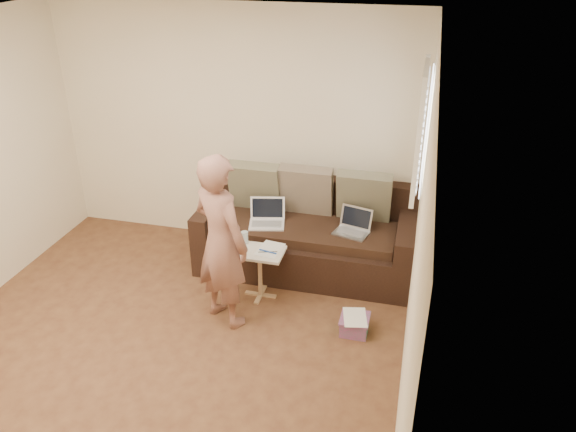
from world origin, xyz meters
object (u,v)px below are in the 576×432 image
Objects in this scene: drinking_glass at (245,237)px; striped_box at (355,324)px; laptop_silver at (351,234)px; person at (221,242)px; side_table at (260,274)px; sofa at (306,232)px; laptop_white at (267,225)px.

striped_box is (1.15, -0.45, -0.49)m from drinking_glass.
striped_box is at bearing -63.34° from laptop_silver.
drinking_glass is at bearing -64.32° from person.
person is at bearing -117.41° from side_table.
person is at bearing -176.22° from striped_box.
side_table is 1.04m from striped_box.
laptop_silver is 2.73× the size of drinking_glass.
sofa is at bearing -87.81° from person.
sofa is at bearing 7.19° from laptop_white.
sofa reaches higher than laptop_silver.
sofa is at bearing -177.71° from laptop_silver.
laptop_silver is 0.86m from laptop_white.
person is 0.73m from side_table.
laptop_silver is 1.06m from drinking_glass.
laptop_white is 0.70× the size of side_table.
sofa is 4.35× the size of side_table.
side_table is (-0.79, -0.52, -0.27)m from laptop_silver.
drinking_glass is at bearing 148.02° from side_table.
laptop_white is 1.38× the size of striped_box.
person is (-1.01, -0.93, 0.29)m from laptop_silver.
side_table is 0.38m from drinking_glass.
striped_box is (1.19, 0.08, -0.73)m from person.
sofa is at bearing 63.22° from side_table.
person is 13.49× the size of drinking_glass.
drinking_glass is at bearing -134.21° from sofa.
laptop_silver is at bearing -12.50° from sofa.
person reaches higher than laptop_white.
laptop_white reaches higher than striped_box.
laptop_silver is at bearing 33.25° from side_table.
sofa is 6.21× the size of laptop_white.
sofa is 18.33× the size of drinking_glass.
drinking_glass is 1.33m from striped_box.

